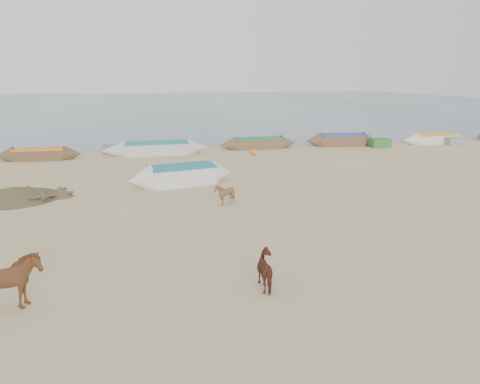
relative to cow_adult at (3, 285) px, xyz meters
name	(u,v)px	position (x,y,z in m)	size (l,w,h in m)	color
ground	(268,254)	(6.87, 2.21, -0.70)	(140.00, 140.00, 0.00)	tan
sea	(155,103)	(6.87, 84.21, -0.69)	(160.00, 160.00, 0.00)	slate
cow_adult	(3,285)	(0.00, 0.00, 0.00)	(0.75, 1.65, 1.39)	brown
calf_front	(224,194)	(6.60, 8.03, -0.22)	(0.77, 0.87, 0.96)	brown
calf_right	(269,270)	(6.28, -0.02, -0.22)	(0.95, 0.81, 0.96)	#542A1B
near_canoe	(182,175)	(5.22, 12.21, -0.20)	(5.42, 1.42, 1.00)	silver
debris_pile	(12,192)	(-2.43, 11.19, -0.43)	(4.13, 4.13, 0.53)	brown
waterline_canoes	(243,144)	(10.75, 22.69, -0.27)	(53.70, 3.63, 0.94)	silver
beach_clutter	(243,148)	(10.50, 21.59, -0.40)	(43.00, 4.53, 0.64)	#2D643E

